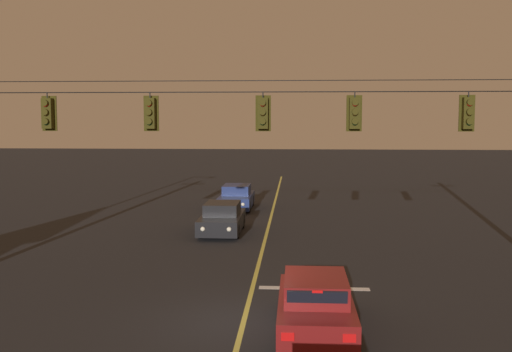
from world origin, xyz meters
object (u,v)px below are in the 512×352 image
car_oncoming_trailing (237,198)px  car_waiting_near_lane (315,305)px  traffic_light_left_inner (150,113)px  traffic_light_centre (263,113)px  traffic_light_right_inner (355,113)px  traffic_light_leftmost (47,113)px  car_oncoming_lead (222,219)px  traffic_light_rightmost (468,113)px

car_oncoming_trailing → car_waiting_near_lane: bearing=-79.0°
traffic_light_left_inner → car_oncoming_trailing: 16.67m
car_oncoming_trailing → traffic_light_left_inner: bearing=-94.2°
traffic_light_left_inner → traffic_light_centre: bearing=0.0°
traffic_light_right_inner → car_oncoming_trailing: (-5.23, 15.94, -4.73)m
traffic_light_leftmost → car_oncoming_lead: bearing=61.6°
traffic_light_left_inner → traffic_light_rightmost: same height
traffic_light_rightmost → car_oncoming_lead: (-8.58, 8.41, -4.73)m
car_oncoming_trailing → traffic_light_right_inner: bearing=-71.8°
traffic_light_left_inner → traffic_light_right_inner: same height
traffic_light_right_inner → traffic_light_rightmost: same height
traffic_light_leftmost → car_waiting_near_lane: traffic_light_leftmost is taller
traffic_light_rightmost → car_oncoming_trailing: (-8.66, 15.94, -4.73)m
traffic_light_centre → traffic_light_rightmost: same height
car_oncoming_trailing → traffic_light_leftmost: bearing=-105.7°
traffic_light_centre → traffic_light_rightmost: size_ratio=1.00×
car_waiting_near_lane → car_oncoming_lead: (-3.86, 12.77, -0.00)m
traffic_light_leftmost → traffic_light_centre: (6.88, 0.00, 0.00)m
traffic_light_leftmost → traffic_light_left_inner: 3.32m
traffic_light_left_inner → car_oncoming_trailing: (1.16, 15.94, -4.73)m
car_waiting_near_lane → car_oncoming_trailing: size_ratio=0.98×
traffic_light_left_inner → traffic_light_rightmost: bearing=0.0°
traffic_light_right_inner → traffic_light_rightmost: size_ratio=1.00×
traffic_light_rightmost → car_waiting_near_lane: 7.98m
car_waiting_near_lane → car_oncoming_lead: size_ratio=0.98×
car_waiting_near_lane → car_oncoming_trailing: bearing=101.0°
car_oncoming_trailing → traffic_light_rightmost: bearing=-61.5°
traffic_light_left_inner → traffic_light_right_inner: 6.39m
traffic_light_rightmost → car_waiting_near_lane: bearing=-137.3°
traffic_light_centre → car_waiting_near_lane: bearing=-70.6°
traffic_light_leftmost → car_oncoming_trailing: size_ratio=0.28×
car_oncoming_lead → car_oncoming_trailing: 7.54m
traffic_light_left_inner → traffic_light_centre: 3.56m
traffic_light_left_inner → traffic_light_rightmost: (9.82, 0.00, 0.00)m
car_oncoming_lead → car_oncoming_trailing: same height
traffic_light_leftmost → car_oncoming_trailing: (4.48, 15.94, -4.73)m
car_waiting_near_lane → traffic_light_left_inner: bearing=139.4°
traffic_light_centre → car_oncoming_lead: bearing=105.5°
traffic_light_centre → car_oncoming_lead: (-2.32, 8.41, -4.73)m
traffic_light_leftmost → car_oncoming_trailing: traffic_light_leftmost is taller
traffic_light_leftmost → traffic_light_rightmost: 13.13m
traffic_light_leftmost → traffic_light_left_inner: bearing=0.0°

